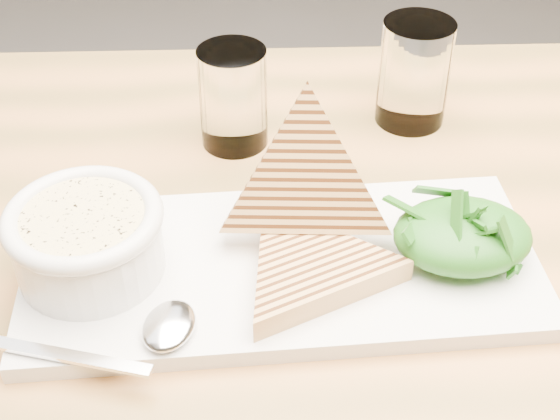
{
  "coord_description": "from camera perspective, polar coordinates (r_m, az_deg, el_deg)",
  "views": [
    {
      "loc": [
        0.01,
        -0.58,
        1.21
      ],
      "look_at": [
        0.04,
        -0.11,
        0.82
      ],
      "focal_mm": 50.0,
      "sensor_mm": 36.0,
      "label": 1
    }
  ],
  "objects": [
    {
      "name": "bowl_rim",
      "position": [
        0.59,
        -14.25,
        -0.54
      ],
      "size": [
        0.12,
        0.12,
        0.01
      ],
      "primitive_type": "torus",
      "color": "white",
      "rests_on": "soup_bowl"
    },
    {
      "name": "glass_far",
      "position": [
        0.79,
        9.78,
        9.85
      ],
      "size": [
        0.07,
        0.07,
        0.11
      ],
      "primitive_type": "cylinder",
      "color": "white",
      "rests_on": "table_top"
    },
    {
      "name": "arugula_pile",
      "position": [
        0.62,
        13.29,
        -1.42
      ],
      "size": [
        0.11,
        0.1,
        0.05
      ],
      "primitive_type": null,
      "color": "#2D701E",
      "rests_on": "platter"
    },
    {
      "name": "spoon_bowl",
      "position": [
        0.57,
        -8.12,
        -8.36
      ],
      "size": [
        0.05,
        0.06,
        0.01
      ],
      "primitive_type": "ellipsoid",
      "rotation": [
        0.0,
        0.0,
        -0.3
      ],
      "color": "silver",
      "rests_on": "platter"
    },
    {
      "name": "sandwich_lean",
      "position": [
        0.61,
        1.91,
        2.02
      ],
      "size": [
        0.17,
        0.16,
        0.18
      ],
      "primitive_type": null,
      "rotation": [
        1.09,
        0.0,
        -0.09
      ],
      "color": "tan",
      "rests_on": "sandwich_flat"
    },
    {
      "name": "table_top",
      "position": [
        0.65,
        9.12,
        -5.84
      ],
      "size": [
        1.18,
        0.81,
        0.04
      ],
      "primitive_type": "cube",
      "rotation": [
        0.0,
        0.0,
        -0.04
      ],
      "color": "#B0763B",
      "rests_on": "ground"
    },
    {
      "name": "soup_bowl",
      "position": [
        0.61,
        -13.82,
        -2.64
      ],
      "size": [
        0.11,
        0.11,
        0.04
      ],
      "primitive_type": "cylinder",
      "color": "white",
      "rests_on": "platter"
    },
    {
      "name": "soup",
      "position": [
        0.6,
        -14.22,
        -0.69
      ],
      "size": [
        0.1,
        0.1,
        0.01
      ],
      "primitive_type": "cylinder",
      "color": "#E0CB87",
      "rests_on": "soup_bowl"
    },
    {
      "name": "salad_base",
      "position": [
        0.62,
        13.21,
        -1.84
      ],
      "size": [
        0.11,
        0.09,
        0.04
      ],
      "primitive_type": "ellipsoid",
      "color": "#124910",
      "rests_on": "platter"
    },
    {
      "name": "sandwich_flat",
      "position": [
        0.6,
        2.21,
        -4.24
      ],
      "size": [
        0.21,
        0.21,
        0.02
      ],
      "primitive_type": null,
      "rotation": [
        0.0,
        0.0,
        0.42
      ],
      "color": "tan",
      "rests_on": "platter"
    },
    {
      "name": "platter",
      "position": [
        0.62,
        0.13,
        -4.18
      ],
      "size": [
        0.41,
        0.19,
        0.02
      ],
      "primitive_type": "cube",
      "rotation": [
        0.0,
        0.0,
        0.02
      ],
      "color": "white",
      "rests_on": "table_top"
    },
    {
      "name": "spoon_handle",
      "position": [
        0.57,
        -15.47,
        -10.21
      ],
      "size": [
        0.12,
        0.05,
        0.0
      ],
      "primitive_type": "cube",
      "rotation": [
        0.0,
        0.0,
        -0.3
      ],
      "color": "silver",
      "rests_on": "platter"
    },
    {
      "name": "glass_near",
      "position": [
        0.75,
        -3.44,
        8.2
      ],
      "size": [
        0.06,
        0.06,
        0.1
      ],
      "primitive_type": "cylinder",
      "color": "white",
      "rests_on": "table_top"
    }
  ]
}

